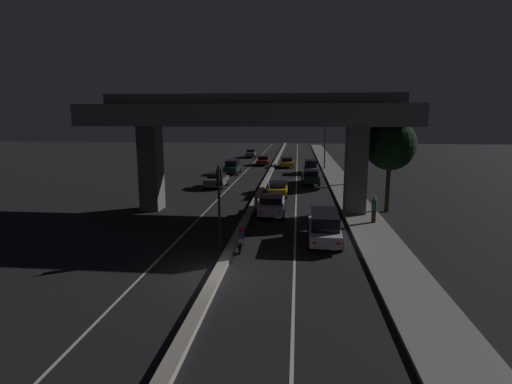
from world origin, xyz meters
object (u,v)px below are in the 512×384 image
street_lamp (323,140)px  car_dark_red_third_oncoming (263,161)px  traffic_light_left_of_median (219,192)px  motorcycle_red_filtering_mid (256,208)px  car_taxi_yellow_sixth (287,162)px  car_grey_fourth_oncoming (251,153)px  car_silver_fifth (311,166)px  car_white_lead (324,226)px  car_dark_green_fourth (311,177)px  car_dark_green_second_oncoming (232,167)px  motorcycle_black_filtering_far (268,192)px  pedestrian_on_sidewalk (374,209)px  car_white_second (272,204)px  car_taxi_yellow_third (278,188)px  car_grey_lead_oncoming (216,180)px  motorcycle_white_filtering_near (242,240)px

street_lamp → car_dark_red_third_oncoming: street_lamp is taller
traffic_light_left_of_median → motorcycle_red_filtering_mid: traffic_light_left_of_median is taller
car_taxi_yellow_sixth → car_grey_fourth_oncoming: (-7.06, 14.40, 0.01)m
car_silver_fifth → traffic_light_left_of_median: bearing=171.0°
car_white_lead → car_taxi_yellow_sixth: 36.56m
car_dark_green_fourth → car_dark_green_second_oncoming: bearing=52.7°
motorcycle_black_filtering_far → car_silver_fifth: bearing=-10.8°
car_dark_green_fourth → car_grey_fourth_oncoming: car_dark_green_fourth is taller
car_grey_fourth_oncoming → pedestrian_on_sidewalk: pedestrian_on_sidewalk is taller
car_grey_fourth_oncoming → motorcycle_red_filtering_mid: (5.63, -44.93, -0.11)m
car_white_second → car_taxi_yellow_third: 7.55m
car_white_second → motorcycle_black_filtering_far: (-0.74, 5.99, -0.17)m
car_dark_red_third_oncoming → pedestrian_on_sidewalk: size_ratio=2.47×
car_taxi_yellow_third → car_dark_red_third_oncoming: bearing=9.0°
car_white_lead → car_taxi_yellow_third: bearing=14.6°
car_dark_red_third_oncoming → pedestrian_on_sidewalk: bearing=16.5°
motorcycle_red_filtering_mid → motorcycle_black_filtering_far: 6.51m
car_grey_lead_oncoming → car_taxi_yellow_sixth: bearing=162.3°
car_silver_fifth → car_dark_green_second_oncoming: car_silver_fifth is taller
car_white_second → car_silver_fifth: 23.70m
car_white_second → car_dark_red_third_oncoming: (-3.45, 32.35, -0.09)m
car_taxi_yellow_third → car_silver_fifth: (3.54, 15.86, 0.23)m
motorcycle_red_filtering_mid → pedestrian_on_sidewalk: size_ratio=0.95×
traffic_light_left_of_median → car_grey_lead_oncoming: (-4.24, 19.80, -2.44)m
street_lamp → motorcycle_red_filtering_mid: (-6.52, -27.76, -3.60)m
car_silver_fifth → motorcycle_red_filtering_mid: size_ratio=2.35×
car_white_lead → car_dark_red_third_oncoming: (-6.96, 38.75, -0.26)m
car_taxi_yellow_third → pedestrian_on_sidewalk: 11.98m
car_grey_fourth_oncoming → car_taxi_yellow_sixth: bearing=24.8°
car_white_lead → car_grey_fourth_oncoming: 51.85m
street_lamp → car_taxi_yellow_sixth: 6.77m
car_white_lead → car_grey_lead_oncoming: 20.60m
traffic_light_left_of_median → car_taxi_yellow_third: bearing=81.1°
car_taxi_yellow_third → car_grey_fourth_oncoming: bearing=11.4°
car_silver_fifth → car_white_lead: bearing=-178.5°
car_grey_lead_oncoming → car_grey_fourth_oncoming: 32.88m
street_lamp → car_dark_green_fourth: size_ratio=1.52×
motorcycle_red_filtering_mid → car_silver_fifth: bearing=-14.8°
car_silver_fifth → motorcycle_black_filtering_far: car_silver_fifth is taller
car_taxi_yellow_third → street_lamp: bearing=-14.2°
car_white_second → car_dark_green_second_oncoming: 22.98m
car_silver_fifth → car_dark_green_second_oncoming: bearing=99.5°
car_grey_lead_oncoming → car_silver_fifth: bearing=142.0°
street_lamp → car_silver_fifth: size_ratio=1.74×
car_dark_green_fourth → car_dark_green_second_oncoming: car_dark_green_second_oncoming is taller
motorcycle_white_filtering_near → car_taxi_yellow_sixth: bearing=-2.9°
car_white_lead → car_dark_red_third_oncoming: car_white_lead is taller
car_white_lead → car_silver_fifth: (0.14, 29.81, -0.01)m
traffic_light_left_of_median → car_taxi_yellow_third: size_ratio=1.16×
car_taxi_yellow_third → car_dark_red_third_oncoming: 25.06m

